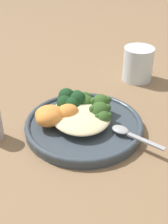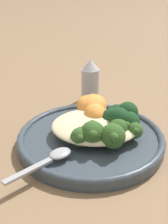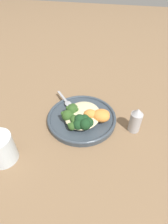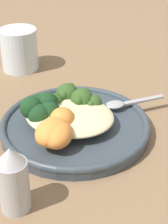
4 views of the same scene
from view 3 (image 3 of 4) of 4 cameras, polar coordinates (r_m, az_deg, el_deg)
name	(u,v)px [view 3 (image 3 of 4)]	position (r m, az deg, el deg)	size (l,w,h in m)	color
ground_plane	(84,118)	(0.64, 0.02, -1.95)	(4.00, 4.00, 0.00)	#846647
plate	(82,118)	(0.63, -0.76, -1.87)	(0.25, 0.25, 0.02)	#38424C
quinoa_mound	(83,115)	(0.60, -0.41, -0.92)	(0.15, 0.12, 0.02)	beige
broccoli_stalk_0	(75,109)	(0.63, -2.87, 1.12)	(0.03, 0.08, 0.03)	#8EB25B
broccoli_stalk_1	(74,111)	(0.61, -3.24, 0.47)	(0.04, 0.08, 0.04)	#8EB25B
broccoli_stalk_2	(70,115)	(0.60, -4.46, -1.07)	(0.09, 0.11, 0.04)	#8EB25B
broccoli_stalk_3	(77,118)	(0.59, -2.19, -2.13)	(0.10, 0.07, 0.03)	#8EB25B
broccoli_stalk_4	(76,123)	(0.58, -2.50, -3.48)	(0.10, 0.06, 0.03)	#8EB25B
broccoli_stalk_5	(88,121)	(0.58, 1.16, -2.89)	(0.09, 0.04, 0.03)	#8EB25B
sweet_potato_chunk_0	(101,115)	(0.60, 5.66, -0.92)	(0.06, 0.05, 0.04)	orange
sweet_potato_chunk_1	(101,116)	(0.59, 5.52, -1.27)	(0.06, 0.05, 0.04)	orange
sweet_potato_chunk_2	(90,115)	(0.60, 2.08, -0.88)	(0.05, 0.04, 0.04)	orange
kale_tuft	(83,122)	(0.57, -0.18, -3.37)	(0.06, 0.06, 0.04)	#193D1E
spoon	(67,102)	(0.68, -5.72, 3.37)	(0.09, 0.09, 0.01)	#A3A3A8
water_glass	(0,149)	(0.55, -25.61, -10.78)	(0.08, 0.08, 0.09)	silver
salt_shaker	(136,120)	(0.59, 16.51, -2.51)	(0.04, 0.04, 0.09)	#B2B2B7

